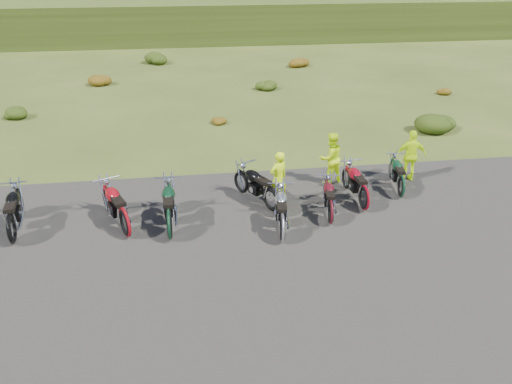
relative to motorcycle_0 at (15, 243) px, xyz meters
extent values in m
plane|color=#344416|center=(6.13, -0.48, 0.00)|extent=(300.00, 300.00, 0.00)
cube|color=black|center=(6.13, -2.48, 0.00)|extent=(20.00, 12.00, 0.04)
ellipsoid|color=black|center=(-2.97, 10.82, 0.31)|extent=(1.03, 1.03, 0.61)
ellipsoid|color=brown|center=(-0.07, 16.12, 0.38)|extent=(1.30, 1.30, 0.77)
ellipsoid|color=black|center=(2.83, 21.42, 0.46)|extent=(1.56, 1.56, 0.92)
ellipsoid|color=brown|center=(5.73, 8.72, 0.23)|extent=(0.77, 0.77, 0.45)
ellipsoid|color=black|center=(8.63, 14.02, 0.31)|extent=(1.03, 1.03, 0.61)
ellipsoid|color=brown|center=(11.53, 19.32, 0.38)|extent=(1.30, 1.30, 0.77)
ellipsoid|color=black|center=(14.43, 6.62, 0.46)|extent=(1.56, 1.56, 0.92)
ellipsoid|color=brown|center=(17.33, 11.92, 0.23)|extent=(0.77, 0.77, 0.45)
imported|color=#BBE10B|center=(6.92, 1.12, 0.80)|extent=(0.70, 0.61, 1.60)
imported|color=#BBE10B|center=(8.78, 2.37, 0.81)|extent=(0.95, 0.84, 1.62)
imported|color=#BBE10B|center=(11.32, 2.20, 0.82)|extent=(1.00, 0.51, 1.64)
camera|label=1|loc=(4.48, -11.43, 6.65)|focal=35.00mm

